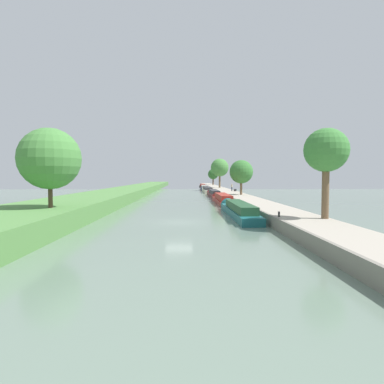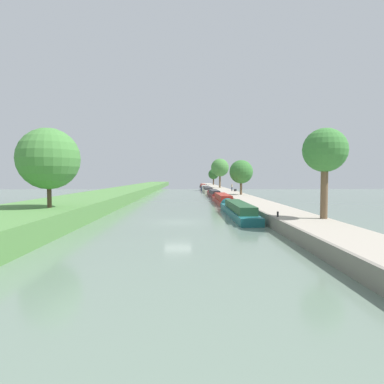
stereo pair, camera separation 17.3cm
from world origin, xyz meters
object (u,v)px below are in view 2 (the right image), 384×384
object	(u,v)px
narrowboat_teal	(237,210)
narrowboat_red	(222,199)
narrowboat_cream	(207,190)
mooring_bollard_far	(207,185)
narrowboat_black	(203,186)
mooring_bollard_near	(278,214)
park_bench	(235,190)
narrowboat_maroon	(214,193)
narrowboat_navy	(205,188)
person_walking	(232,187)

from	to	relation	value
narrowboat_teal	narrowboat_red	size ratio (longest dim) A/B	1.03
narrowboat_cream	mooring_bollard_far	world-z (taller)	narrowboat_cream
narrowboat_black	mooring_bollard_far	size ratio (longest dim) A/B	32.15
mooring_bollard_near	mooring_bollard_far	distance (m)	98.30
narrowboat_teal	mooring_bollard_near	xyz separation A→B (m)	(2.01, -8.95, 0.54)
narrowboat_black	narrowboat_teal	bearing A→B (deg)	-90.15
park_bench	narrowboat_red	bearing A→B (deg)	-104.07
narrowboat_maroon	narrowboat_navy	distance (m)	32.78
narrowboat_red	person_walking	world-z (taller)	person_walking
narrowboat_black	narrowboat_navy	bearing A→B (deg)	-90.33
narrowboat_maroon	narrowboat_red	bearing A→B (deg)	-90.42
narrowboat_teal	park_bench	bearing A→B (deg)	81.89
narrowboat_teal	narrowboat_cream	distance (m)	53.11
narrowboat_teal	mooring_bollard_far	xyz separation A→B (m)	(2.01, 89.36, 0.54)
narrowboat_teal	person_walking	size ratio (longest dim) A/B	10.35
narrowboat_red	mooring_bollard_near	xyz separation A→B (m)	(1.85, -26.12, 0.56)
narrowboat_cream	mooring_bollard_far	bearing A→B (deg)	86.88
mooring_bollard_near	park_bench	world-z (taller)	park_bench
narrowboat_teal	park_bench	size ratio (longest dim) A/B	11.46
narrowboat_black	mooring_bollard_near	xyz separation A→B (m)	(1.79, -91.54, 0.54)
mooring_bollard_near	narrowboat_cream	bearing A→B (deg)	91.82
narrowboat_cream	person_walking	world-z (taller)	person_walking
narrowboat_maroon	mooring_bollard_near	size ratio (longest dim) A/B	37.36
narrowboat_red	park_bench	distance (m)	21.85
narrowboat_teal	narrowboat_red	xyz separation A→B (m)	(0.16, 17.18, -0.02)
mooring_bollard_near	narrowboat_navy	bearing A→B (deg)	91.39
narrowboat_maroon	park_bench	distance (m)	6.07
narrowboat_navy	park_bench	size ratio (longest dim) A/B	7.88
narrowboat_black	mooring_bollard_far	bearing A→B (deg)	75.19
narrowboat_red	narrowboat_maroon	bearing A→B (deg)	89.58
narrowboat_black	park_bench	bearing A→B (deg)	-83.23
narrowboat_maroon	mooring_bollard_far	world-z (taller)	narrowboat_maroon
narrowboat_black	park_bench	size ratio (longest dim) A/B	9.64
narrowboat_maroon	mooring_bollard_near	bearing A→B (deg)	-87.78
narrowboat_teal	narrowboat_red	distance (m)	17.18
narrowboat_maroon	park_bench	xyz separation A→B (m)	(5.18, 3.09, 0.71)
narrowboat_teal	narrowboat_black	distance (m)	82.60
narrowboat_black	park_bench	distance (m)	44.55
narrowboat_black	park_bench	xyz separation A→B (m)	(5.25, -44.23, 0.66)
narrowboat_red	mooring_bollard_far	world-z (taller)	narrowboat_red
narrowboat_navy	mooring_bollard_near	bearing A→B (deg)	-88.61
person_walking	narrowboat_black	bearing A→B (deg)	96.40
narrowboat_red	mooring_bollard_near	size ratio (longest dim) A/B	37.26
narrowboat_cream	mooring_bollard_far	size ratio (longest dim) A/B	37.76
person_walking	narrowboat_cream	bearing A→B (deg)	110.98
narrowboat_red	person_walking	bearing A→B (deg)	78.22
narrowboat_cream	mooring_bollard_far	distance (m)	36.30
narrowboat_cream	person_walking	size ratio (longest dim) A/B	10.24
person_walking	park_bench	distance (m)	2.01
narrowboat_black	park_bench	world-z (taller)	narrowboat_black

